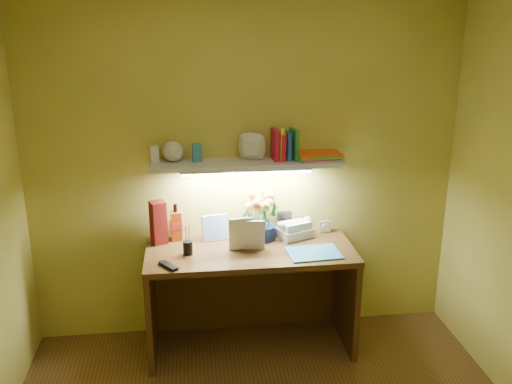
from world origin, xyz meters
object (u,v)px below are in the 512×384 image
desk_clock (325,226)px  desk (251,299)px  flower_bouquet (261,215)px  telephone (295,228)px  whisky_bottle (176,222)px

desk_clock → desk: bearing=-155.2°
desk → flower_bouquet: size_ratio=3.94×
desk_clock → telephone: bearing=-161.9°
desk_clock → whisky_bottle: (-1.06, -0.02, 0.09)m
telephone → whisky_bottle: size_ratio=0.85×
desk → flower_bouquet: (0.10, 0.18, 0.55)m
whisky_bottle → telephone: bearing=-3.6°
desk → desk_clock: size_ratio=17.13×
flower_bouquet → whisky_bottle: (-0.59, 0.05, -0.05)m
desk → whisky_bottle: whisky_bottle is taller
flower_bouquet → telephone: (0.24, 0.00, -0.11)m
telephone → desk_clock: bearing=-5.0°
telephone → whisky_bottle: (-0.83, 0.05, 0.06)m
desk_clock → whisky_bottle: size_ratio=0.31×
desk → desk_clock: desk_clock is taller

